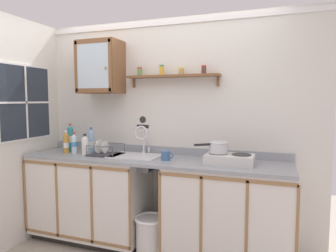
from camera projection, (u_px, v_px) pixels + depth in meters
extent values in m
cube|color=silver|center=(162.00, 131.00, 3.34)|extent=(3.36, 0.05, 2.41)
cube|color=white|center=(161.00, 23.00, 3.21)|extent=(3.36, 0.02, 0.05)
cube|color=black|center=(93.00, 233.00, 3.41)|extent=(1.24, 0.53, 0.08)
cube|color=silver|center=(91.00, 194.00, 3.34)|extent=(1.26, 0.59, 0.85)
cube|color=#997047|center=(73.00, 166.00, 3.03)|extent=(1.26, 0.01, 0.03)
cube|color=#997047|center=(75.00, 238.00, 3.09)|extent=(1.26, 0.01, 0.03)
cube|color=#997047|center=(25.00, 196.00, 3.27)|extent=(0.02, 0.01, 0.78)
cube|color=#997047|center=(57.00, 201.00, 3.13)|extent=(0.02, 0.01, 0.78)
cube|color=#997047|center=(92.00, 205.00, 2.99)|extent=(0.02, 0.01, 0.78)
cube|color=#997047|center=(130.00, 211.00, 2.85)|extent=(0.02, 0.01, 0.78)
cube|color=silver|center=(228.00, 211.00, 2.83)|extent=(1.15, 0.59, 0.85)
cube|color=#997047|center=(224.00, 179.00, 2.52)|extent=(1.15, 0.01, 0.03)
cube|color=#997047|center=(160.00, 215.00, 2.74)|extent=(0.02, 0.01, 0.78)
cube|color=#997047|center=(201.00, 220.00, 2.61)|extent=(0.02, 0.01, 0.78)
cube|color=#997047|center=(246.00, 227.00, 2.49)|extent=(0.02, 0.01, 0.78)
cube|color=#997047|center=(297.00, 234.00, 2.36)|extent=(0.02, 0.01, 0.78)
cube|color=gray|center=(151.00, 160.00, 3.06)|extent=(2.72, 0.62, 0.03)
cube|color=gray|center=(161.00, 150.00, 3.32)|extent=(2.72, 0.02, 0.08)
cube|color=silver|center=(135.00, 156.00, 3.14)|extent=(0.51, 0.39, 0.01)
cube|color=slate|center=(135.00, 168.00, 3.15)|extent=(0.43, 0.31, 0.01)
cube|color=slate|center=(142.00, 160.00, 3.29)|extent=(0.43, 0.01, 0.12)
cube|color=slate|center=(128.00, 166.00, 2.99)|extent=(0.43, 0.01, 0.12)
cylinder|color=#4C4C51|center=(135.00, 168.00, 3.15)|extent=(0.04, 0.04, 0.01)
cylinder|color=silver|center=(144.00, 152.00, 3.34)|extent=(0.05, 0.05, 0.02)
cylinder|color=silver|center=(144.00, 142.00, 3.33)|extent=(0.02, 0.02, 0.21)
torus|color=silver|center=(141.00, 133.00, 3.25)|extent=(0.16, 0.02, 0.16)
cylinder|color=silver|center=(149.00, 150.00, 3.31)|extent=(0.02, 0.02, 0.06)
cube|color=silver|center=(229.00, 159.00, 2.78)|extent=(0.44, 0.27, 0.09)
cylinder|color=#2D2D2D|center=(218.00, 153.00, 2.83)|extent=(0.18, 0.18, 0.01)
cylinder|color=#2D2D2D|center=(241.00, 155.00, 2.76)|extent=(0.18, 0.18, 0.01)
cylinder|color=black|center=(216.00, 161.00, 2.71)|extent=(0.03, 0.02, 0.03)
cylinder|color=black|center=(240.00, 163.00, 2.63)|extent=(0.03, 0.02, 0.03)
cylinder|color=silver|center=(219.00, 148.00, 2.83)|extent=(0.18, 0.18, 0.10)
torus|color=silver|center=(219.00, 142.00, 2.82)|extent=(0.19, 0.19, 0.01)
cylinder|color=black|center=(202.00, 145.00, 2.78)|extent=(0.14, 0.11, 0.02)
cylinder|color=silver|center=(74.00, 145.00, 3.33)|extent=(0.06, 0.06, 0.19)
cone|color=silver|center=(74.00, 135.00, 3.32)|extent=(0.06, 0.06, 0.03)
cylinder|color=red|center=(74.00, 133.00, 3.32)|extent=(0.03, 0.03, 0.02)
cylinder|color=#3F8CCC|center=(74.00, 144.00, 3.33)|extent=(0.06, 0.06, 0.05)
cylinder|color=white|center=(85.00, 147.00, 3.24)|extent=(0.07, 0.07, 0.17)
cone|color=white|center=(85.00, 137.00, 3.23)|extent=(0.07, 0.07, 0.03)
cylinder|color=#262626|center=(85.00, 135.00, 3.23)|extent=(0.03, 0.03, 0.02)
cylinder|color=white|center=(85.00, 147.00, 3.24)|extent=(0.07, 0.07, 0.05)
cylinder|color=teal|center=(71.00, 140.00, 3.46)|extent=(0.07, 0.07, 0.27)
cone|color=teal|center=(70.00, 127.00, 3.45)|extent=(0.06, 0.06, 0.03)
cylinder|color=red|center=(70.00, 125.00, 3.45)|extent=(0.03, 0.03, 0.02)
cylinder|color=white|center=(71.00, 139.00, 3.46)|extent=(0.07, 0.07, 0.08)
cylinder|color=gold|center=(66.00, 144.00, 3.36)|extent=(0.06, 0.06, 0.20)
cone|color=gold|center=(66.00, 134.00, 3.35)|extent=(0.06, 0.06, 0.03)
cylinder|color=white|center=(66.00, 132.00, 3.35)|extent=(0.03, 0.03, 0.02)
cylinder|color=white|center=(66.00, 145.00, 3.36)|extent=(0.06, 0.06, 0.06)
cylinder|color=#8CB7E0|center=(91.00, 142.00, 3.34)|extent=(0.06, 0.06, 0.24)
cone|color=#8CB7E0|center=(91.00, 130.00, 3.33)|extent=(0.06, 0.06, 0.03)
cylinder|color=#2D59B2|center=(91.00, 128.00, 3.33)|extent=(0.03, 0.03, 0.02)
cylinder|color=white|center=(91.00, 144.00, 3.35)|extent=(0.07, 0.07, 0.07)
cube|color=#333338|center=(106.00, 154.00, 3.23)|extent=(0.34, 0.28, 0.01)
cylinder|color=#4C4F54|center=(86.00, 150.00, 3.16)|extent=(0.01, 0.01, 0.10)
cylinder|color=#4C4F54|center=(112.00, 152.00, 3.05)|extent=(0.01, 0.01, 0.10)
cylinder|color=#4C4F54|center=(100.00, 147.00, 3.40)|extent=(0.01, 0.01, 0.10)
cylinder|color=#4C4F54|center=(125.00, 148.00, 3.29)|extent=(0.01, 0.01, 0.10)
cylinder|color=#4C4F54|center=(99.00, 146.00, 3.10)|extent=(0.31, 0.01, 0.01)
cylinder|color=#4C4F54|center=(112.00, 143.00, 3.34)|extent=(0.31, 0.01, 0.01)
cylinder|color=white|center=(99.00, 147.00, 3.25)|extent=(0.01, 0.15, 0.15)
cylinder|color=white|center=(105.00, 147.00, 3.23)|extent=(0.01, 0.13, 0.13)
cylinder|color=#3F6699|center=(166.00, 156.00, 2.95)|extent=(0.09, 0.09, 0.09)
torus|color=#3F6699|center=(170.00, 155.00, 2.93)|extent=(0.06, 0.01, 0.06)
cube|color=brown|center=(101.00, 67.00, 3.33)|extent=(0.47, 0.30, 0.57)
cube|color=silver|center=(93.00, 66.00, 3.19)|extent=(0.38, 0.01, 0.47)
cube|color=brown|center=(76.00, 67.00, 3.26)|extent=(0.04, 0.01, 0.54)
cube|color=brown|center=(110.00, 65.00, 3.12)|extent=(0.04, 0.01, 0.54)
cube|color=brown|center=(92.00, 41.00, 3.17)|extent=(0.44, 0.01, 0.05)
cube|color=brown|center=(93.00, 90.00, 3.21)|extent=(0.44, 0.01, 0.05)
sphere|color=olive|center=(106.00, 68.00, 3.12)|extent=(0.02, 0.02, 0.02)
cube|color=brown|center=(172.00, 76.00, 3.15)|extent=(1.00, 0.14, 0.02)
cube|color=brown|center=(134.00, 83.00, 3.36)|extent=(0.02, 0.03, 0.10)
cube|color=brown|center=(218.00, 81.00, 3.04)|extent=(0.02, 0.03, 0.10)
cylinder|color=#598C3F|center=(140.00, 72.00, 3.26)|extent=(0.05, 0.05, 0.07)
cylinder|color=red|center=(140.00, 68.00, 3.25)|extent=(0.05, 0.05, 0.02)
cylinder|color=gold|center=(162.00, 71.00, 3.18)|extent=(0.04, 0.04, 0.09)
cylinder|color=#33723F|center=(162.00, 66.00, 3.18)|extent=(0.05, 0.05, 0.02)
cylinder|color=tan|center=(181.00, 72.00, 3.12)|extent=(0.05, 0.05, 0.06)
cylinder|color=yellow|center=(181.00, 68.00, 3.12)|extent=(0.05, 0.05, 0.02)
cylinder|color=#4C3326|center=(204.00, 70.00, 3.02)|extent=(0.05, 0.05, 0.07)
cylinder|color=red|center=(204.00, 66.00, 3.01)|extent=(0.05, 0.05, 0.02)
cube|color=silver|center=(143.00, 122.00, 3.37)|extent=(0.17, 0.01, 0.22)
cube|color=#262626|center=(143.00, 126.00, 3.37)|extent=(0.14, 0.00, 0.04)
cylinder|color=#262626|center=(143.00, 120.00, 3.37)|extent=(0.08, 0.00, 0.08)
cube|color=#262D38|center=(26.00, 102.00, 3.26)|extent=(0.01, 0.68, 0.77)
cube|color=white|center=(25.00, 102.00, 3.26)|extent=(0.02, 0.72, 0.82)
cube|color=white|center=(26.00, 102.00, 3.25)|extent=(0.01, 0.02, 0.77)
cube|color=white|center=(26.00, 102.00, 3.25)|extent=(0.01, 0.68, 0.02)
cylinder|color=silver|center=(151.00, 238.00, 2.96)|extent=(0.28, 0.28, 0.39)
torus|color=white|center=(151.00, 218.00, 2.94)|extent=(0.32, 0.32, 0.03)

